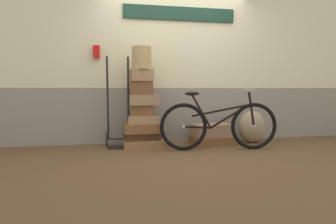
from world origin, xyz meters
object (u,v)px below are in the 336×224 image
at_px(suitcase_8, 212,140).
at_px(suitcase_5, 144,100).
at_px(suitcase_9, 211,130).
at_px(luggage_trolley, 118,124).
at_px(bicycle, 219,125).
at_px(suitcase_4, 142,110).
at_px(wicker_basket, 142,58).
at_px(suitcase_6, 141,88).
at_px(suitcase_1, 142,135).
at_px(suitcase_2, 142,128).
at_px(suitcase_0, 144,143).
at_px(burlap_sack, 252,127).
at_px(suitcase_3, 144,119).
at_px(suitcase_7, 141,75).

bearing_deg(suitcase_8, suitcase_5, 173.94).
height_order(suitcase_9, luggage_trolley, luggage_trolley).
bearing_deg(suitcase_9, bicycle, -99.82).
bearing_deg(suitcase_4, wicker_basket, -92.61).
xyz_separation_m(suitcase_6, suitcase_9, (1.16, 0.01, -0.70)).
bearing_deg(suitcase_1, suitcase_6, -130.99).
xyz_separation_m(suitcase_2, suitcase_4, (0.00, 0.04, 0.27)).
height_order(suitcase_4, suitcase_6, suitcase_6).
bearing_deg(suitcase_8, luggage_trolley, 171.44).
relative_size(suitcase_5, suitcase_8, 0.68).
bearing_deg(suitcase_6, suitcase_2, -63.76).
height_order(suitcase_0, suitcase_1, suitcase_1).
distance_m(suitcase_6, luggage_trolley, 0.67).
relative_size(luggage_trolley, burlap_sack, 2.60).
bearing_deg(wicker_basket, burlap_sack, 0.62).
height_order(suitcase_3, suitcase_7, suitcase_7).
relative_size(suitcase_4, burlap_sack, 0.64).
xyz_separation_m(suitcase_2, suitcase_3, (0.02, 0.01, 0.13)).
xyz_separation_m(suitcase_0, suitcase_4, (-0.02, 0.04, 0.52)).
bearing_deg(luggage_trolley, suitcase_5, -9.64).
xyz_separation_m(luggage_trolley, burlap_sack, (2.25, -0.07, -0.10)).
distance_m(suitcase_7, luggage_trolley, 0.85).
distance_m(wicker_basket, luggage_trolley, 1.09).
bearing_deg(suitcase_5, suitcase_7, -159.75).
bearing_deg(suitcase_4, suitcase_5, -4.31).
bearing_deg(suitcase_6, suitcase_1, 55.07).
height_order(suitcase_7, suitcase_9, suitcase_7).
bearing_deg(wicker_basket, suitcase_3, 6.17).
height_order(suitcase_2, suitcase_9, suitcase_2).
xyz_separation_m(suitcase_8, wicker_basket, (-1.18, -0.02, 1.33)).
bearing_deg(bicycle, suitcase_1, 157.68).
bearing_deg(bicycle, wicker_basket, 158.87).
bearing_deg(suitcase_0, suitcase_2, 175.09).
bearing_deg(suitcase_3, burlap_sack, 6.76).
bearing_deg(suitcase_3, suitcase_4, 137.08).
distance_m(burlap_sack, bicycle, 0.90).
distance_m(suitcase_0, bicycle, 1.20).
distance_m(suitcase_1, suitcase_8, 1.18).
bearing_deg(suitcase_8, suitcase_7, 174.66).
height_order(suitcase_8, burlap_sack, burlap_sack).
bearing_deg(burlap_sack, suitcase_3, -179.45).
height_order(suitcase_8, suitcase_9, suitcase_9).
bearing_deg(suitcase_6, bicycle, -22.28).
distance_m(suitcase_0, suitcase_8, 1.15).
relative_size(suitcase_3, suitcase_9, 0.77).
distance_m(suitcase_3, suitcase_7, 0.69).
distance_m(suitcase_6, wicker_basket, 0.46).
distance_m(suitcase_2, suitcase_6, 0.63).
xyz_separation_m(suitcase_1, burlap_sack, (1.88, -0.01, 0.09)).
height_order(suitcase_3, suitcase_9, suitcase_3).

